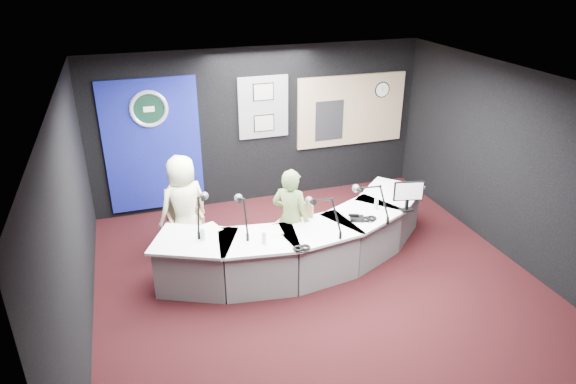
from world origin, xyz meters
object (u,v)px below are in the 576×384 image
object	(u,v)px
broadcast_desk	(303,243)
person_woman	(291,219)
armchair_left	(185,223)
armchair_right	(291,235)
person_man	(184,206)

from	to	relation	value
broadcast_desk	person_woman	size ratio (longest dim) A/B	2.95
armchair_left	armchair_right	size ratio (longest dim) A/B	1.01
armchair_left	person_man	bearing A→B (deg)	0.00
person_woman	armchair_right	bearing A→B (deg)	39.77
armchair_right	person_woman	bearing A→B (deg)	49.70
person_man	broadcast_desk	bearing A→B (deg)	129.30
broadcast_desk	person_woman	world-z (taller)	person_woman
armchair_left	person_woman	xyz separation A→B (m)	(1.40, -0.85, 0.27)
broadcast_desk	armchair_left	xyz separation A→B (m)	(-1.57, 0.91, 0.12)
broadcast_desk	armchair_left	world-z (taller)	armchair_left
armchair_right	person_woman	distance (m)	0.27
armchair_right	person_woman	world-z (taller)	person_woman
broadcast_desk	armchair_left	distance (m)	1.82
armchair_left	armchair_right	bearing A→B (deg)	-36.37
armchair_right	person_man	size ratio (longest dim) A/B	0.63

